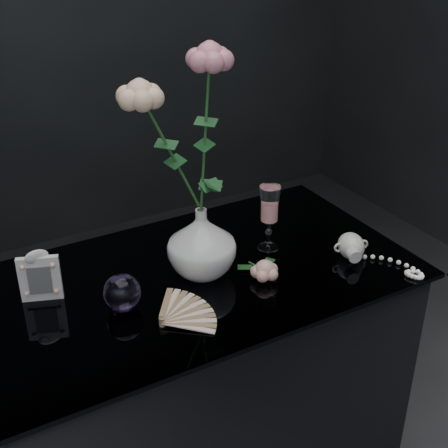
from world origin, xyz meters
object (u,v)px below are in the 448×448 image
wine_glass (269,218)px  picture_frame (39,275)px  paperweight (122,292)px  pearl_jar (351,245)px  loose_rose (265,270)px  vase (202,242)px

wine_glass → picture_frame: wine_glass is taller
paperweight → pearl_jar: 0.58m
pearl_jar → paperweight: bearing=-171.4°
loose_rose → paperweight: bearing=165.6°
picture_frame → pearl_jar: (0.71, -0.20, -0.03)m
vase → paperweight: size_ratio=2.09×
paperweight → loose_rose: bearing=-10.0°
vase → wine_glass: (0.20, 0.02, 0.00)m
pearl_jar → wine_glass: bearing=155.6°
vase → wine_glass: 0.20m
loose_rose → vase: bearing=135.5°
wine_glass → loose_rose: size_ratio=1.17×
wine_glass → pearl_jar: 0.21m
vase → pearl_jar: bearing=-18.0°
paperweight → picture_frame: bearing=140.1°
wine_glass → picture_frame: bearing=173.6°
vase → paperweight: vase is taller
vase → picture_frame: (-0.36, 0.08, -0.02)m
vase → loose_rose: bearing=-40.1°
wine_glass → pearl_jar: bearing=-40.7°
picture_frame → pearl_jar: picture_frame is taller
wine_glass → loose_rose: (-0.09, -0.12, -0.06)m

